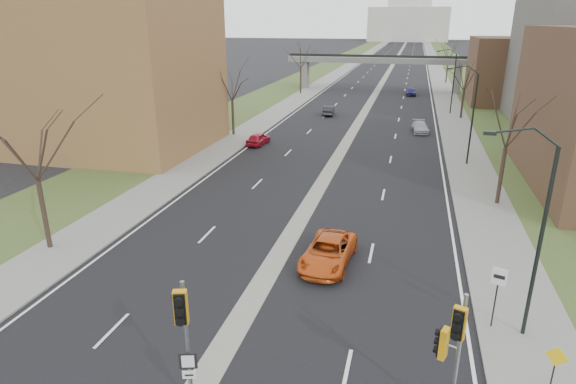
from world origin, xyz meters
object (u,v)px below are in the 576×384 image
at_px(signal_pole_right, 452,342).
at_px(warning_sign, 555,364).
at_px(car_right_far, 411,91).
at_px(car_left_near, 258,139).
at_px(car_left_far, 329,110).
at_px(speed_limit_sign, 497,287).
at_px(car_right_near, 328,252).
at_px(car_right_mid, 420,127).
at_px(signal_pole_median, 184,330).

bearing_deg(signal_pole_right, warning_sign, 51.30).
distance_m(warning_sign, car_right_far, 72.76).
bearing_deg(car_left_near, signal_pole_right, 122.07).
distance_m(car_left_near, car_left_far, 19.07).
distance_m(speed_limit_sign, car_right_far, 69.00).
xyz_separation_m(warning_sign, car_right_near, (-9.17, 7.68, -0.67)).
xyz_separation_m(speed_limit_sign, car_right_far, (-4.44, 68.84, -1.35)).
height_order(car_left_far, car_right_near, car_right_near).
height_order(signal_pole_right, car_right_near, signal_pole_right).
xyz_separation_m(car_right_near, car_right_mid, (4.84, 34.72, -0.10)).
bearing_deg(car_right_near, warning_sign, -35.84).
distance_m(signal_pole_right, speed_limit_sign, 6.36).
xyz_separation_m(signal_pole_right, car_right_far, (-2.19, 74.68, -2.46)).
bearing_deg(speed_limit_sign, signal_pole_median, -124.94).
distance_m(warning_sign, car_right_near, 11.98).
xyz_separation_m(car_left_far, car_right_mid, (12.29, -8.14, -0.03)).
bearing_deg(car_right_mid, car_left_near, -153.97).
bearing_deg(signal_pole_median, car_right_mid, 64.15).
bearing_deg(signal_pole_right, car_left_far, 124.63).
bearing_deg(car_left_near, signal_pole_median, 109.69).
relative_size(signal_pole_right, car_left_far, 1.24).
distance_m(signal_pole_median, car_right_near, 12.36).
xyz_separation_m(speed_limit_sign, car_left_near, (-19.47, 28.27, -1.39)).
relative_size(car_left_near, car_right_near, 0.74).
distance_m(signal_pole_right, car_right_mid, 44.63).
bearing_deg(warning_sign, signal_pole_right, -127.01).
relative_size(speed_limit_sign, car_right_far, 0.70).
bearing_deg(car_right_mid, signal_pole_median, -105.14).
bearing_deg(signal_pole_right, signal_pole_median, -145.42).
distance_m(warning_sign, car_left_far, 53.21).
xyz_separation_m(car_left_far, car_right_near, (7.45, -42.86, 0.07)).
xyz_separation_m(car_left_near, car_left_far, (4.27, 18.59, -0.01)).
distance_m(signal_pole_median, signal_pole_right, 8.20).
bearing_deg(car_left_near, car_right_mid, -142.46).
xyz_separation_m(signal_pole_right, warning_sign, (3.67, 2.16, -1.76)).
xyz_separation_m(signal_pole_right, car_left_near, (-17.21, 34.11, -2.49)).
bearing_deg(car_right_near, car_right_far, 91.21).
xyz_separation_m(signal_pole_median, car_right_mid, (7.30, 46.51, -2.89)).
xyz_separation_m(speed_limit_sign, warning_sign, (1.42, -3.69, -0.65)).
relative_size(signal_pole_right, car_left_near, 1.26).
bearing_deg(car_right_near, car_left_near, 119.90).
xyz_separation_m(signal_pole_right, car_right_mid, (-0.66, 44.56, -2.53)).
relative_size(warning_sign, car_left_near, 0.51).
bearing_deg(speed_limit_sign, car_left_near, 142.26).
xyz_separation_m(speed_limit_sign, car_left_far, (-15.20, 46.86, -1.40)).
height_order(speed_limit_sign, warning_sign, speed_limit_sign).
distance_m(signal_pole_median, car_right_mid, 47.16).
relative_size(car_left_far, car_right_far, 0.97).
bearing_deg(car_left_near, warning_sign, 128.46).
relative_size(warning_sign, car_right_far, 0.49).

